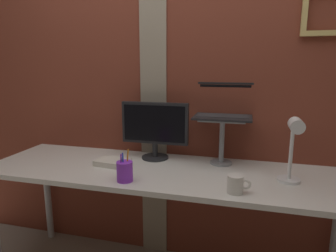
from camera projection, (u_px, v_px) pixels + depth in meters
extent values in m
cube|color=brown|center=(174.00, 82.00, 2.07)|extent=(3.30, 0.12, 2.55)
cube|color=gray|center=(153.00, 83.00, 2.04)|extent=(0.19, 0.01, 2.55)
cube|color=tan|center=(305.00, 12.00, 1.71)|extent=(0.03, 0.03, 0.21)
cube|color=silver|center=(164.00, 172.00, 1.81)|extent=(2.21, 0.65, 0.03)
cylinder|color=#B2B2B7|center=(48.00, 194.00, 2.40)|extent=(0.05, 0.05, 0.74)
cylinder|color=#B2B2B7|center=(336.00, 231.00, 1.87)|extent=(0.05, 0.05, 0.74)
cylinder|color=black|center=(155.00, 157.00, 2.03)|extent=(0.18, 0.18, 0.01)
cylinder|color=black|center=(155.00, 150.00, 2.02)|extent=(0.04, 0.04, 0.09)
cube|color=black|center=(155.00, 123.00, 1.98)|extent=(0.45, 0.04, 0.28)
cube|color=black|center=(154.00, 124.00, 1.96)|extent=(0.42, 0.00, 0.24)
cylinder|color=gray|center=(221.00, 163.00, 1.91)|extent=(0.14, 0.14, 0.01)
cylinder|color=gray|center=(222.00, 141.00, 1.89)|extent=(0.03, 0.03, 0.27)
cube|color=gray|center=(223.00, 119.00, 1.86)|extent=(0.28, 0.22, 0.01)
cube|color=black|center=(223.00, 117.00, 1.85)|extent=(0.36, 0.23, 0.01)
cube|color=#2D2D30|center=(223.00, 116.00, 1.87)|extent=(0.32, 0.14, 0.00)
cube|color=black|center=(225.00, 97.00, 1.97)|extent=(0.36, 0.05, 0.20)
cube|color=black|center=(225.00, 98.00, 1.96)|extent=(0.33, 0.04, 0.17)
cylinder|color=white|center=(289.00, 180.00, 1.62)|extent=(0.12, 0.12, 0.02)
cylinder|color=white|center=(291.00, 149.00, 1.59)|extent=(0.02, 0.02, 0.33)
cylinder|color=white|center=(296.00, 125.00, 1.47)|extent=(0.07, 0.11, 0.07)
cylinder|color=purple|center=(125.00, 171.00, 1.62)|extent=(0.09, 0.09, 0.11)
cylinder|color=green|center=(123.00, 167.00, 1.63)|extent=(0.03, 0.03, 0.13)
cylinder|color=orange|center=(127.00, 164.00, 1.62)|extent=(0.03, 0.02, 0.17)
cylinder|color=blue|center=(124.00, 166.00, 1.61)|extent=(0.02, 0.01, 0.15)
cylinder|color=purple|center=(121.00, 167.00, 1.61)|extent=(0.03, 0.03, 0.15)
cylinder|color=silver|center=(235.00, 184.00, 1.47)|extent=(0.08, 0.08, 0.09)
torus|color=silver|center=(246.00, 184.00, 1.46)|extent=(0.05, 0.01, 0.05)
cube|color=silver|center=(112.00, 162.00, 1.89)|extent=(0.21, 0.16, 0.03)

